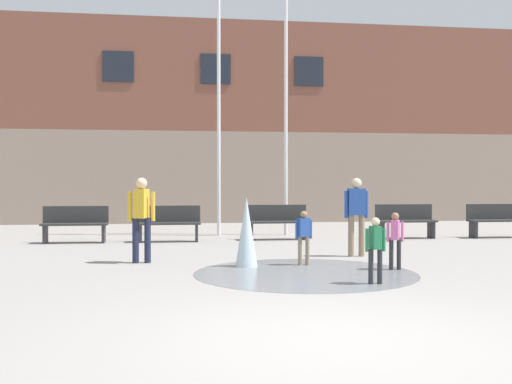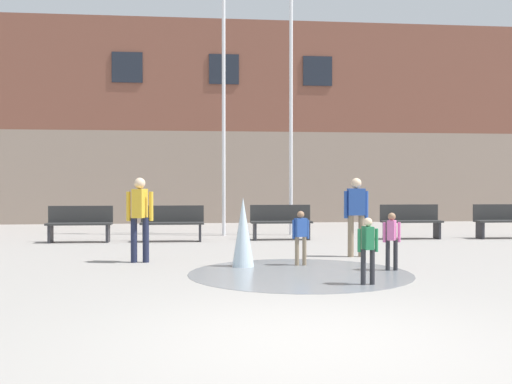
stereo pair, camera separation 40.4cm
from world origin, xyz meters
name	(u,v)px [view 2 (the right image)]	position (x,y,z in m)	size (l,w,h in m)	color
ground_plane	(313,340)	(0.00, 0.00, 0.00)	(100.00, 100.00, 0.00)	gray
library_building	(220,128)	(0.00, 19.50, 3.76)	(36.00, 6.05, 7.53)	gray
splash_fountain	(262,246)	(0.06, 4.71, 0.40)	(3.70, 3.70, 1.24)	gray
park_bench_left_of_flagpoles	(80,223)	(-3.96, 9.79, 0.48)	(1.60, 0.44, 0.91)	#28282D
park_bench_under_left_flagpole	(172,223)	(-1.66, 9.75, 0.48)	(1.60, 0.44, 0.91)	#28282D
park_bench_center	(281,221)	(1.16, 9.93, 0.48)	(1.60, 0.44, 0.91)	#28282D
park_bench_under_right_flagpole	(411,221)	(4.63, 9.81, 0.48)	(1.60, 0.44, 0.91)	#28282D
park_bench_near_trashcan	(504,220)	(7.18, 9.70, 0.48)	(1.60, 0.44, 0.91)	#28282D
adult_in_red	(356,211)	(2.14, 6.20, 0.93)	(0.50, 0.22, 1.59)	#89755B
child_with_pink_shirt	(368,245)	(1.42, 2.95, 0.58)	(0.31, 0.22, 0.99)	#28282D
child_in_fountain	(301,233)	(0.80, 5.07, 0.58)	(0.31, 0.19, 0.99)	#89755B
teen_by_trashcan	(140,213)	(-2.12, 5.79, 0.93)	(0.50, 0.38, 1.59)	#1E233D
child_running	(392,237)	(2.23, 4.29, 0.58)	(0.31, 0.24, 0.99)	#28282D
flagpole_left	(225,79)	(-0.24, 11.32, 4.43)	(0.80, 0.10, 8.35)	silver
flagpole_right	(292,82)	(1.68, 11.32, 4.37)	(0.80, 0.10, 8.24)	silver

